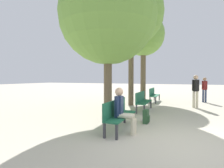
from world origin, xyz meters
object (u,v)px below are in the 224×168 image
at_px(tree_row_0, 108,16).
at_px(bench_row_0, 118,113).
at_px(tree_row_2, 143,36).
at_px(pedestrian_mid, 205,88).
at_px(bench_row_2, 154,94).
at_px(tree_row_1, 131,14).
at_px(bench_row_1, 142,100).
at_px(person_seated, 123,109).
at_px(backpack, 146,117).
at_px(pedestrian_near, 196,89).

bearing_deg(tree_row_0, bench_row_0, -55.80).
height_order(tree_row_2, pedestrian_mid, tree_row_2).
height_order(bench_row_2, tree_row_1, tree_row_1).
relative_size(bench_row_1, pedestrian_mid, 1.10).
bearing_deg(bench_row_2, bench_row_0, -90.00).
xyz_separation_m(tree_row_1, person_seated, (1.19, -4.92, -4.43)).
relative_size(tree_row_0, person_seated, 4.58).
xyz_separation_m(bench_row_0, tree_row_0, (-0.96, 1.42, 3.43)).
distance_m(bench_row_0, pedestrian_mid, 8.14).
bearing_deg(bench_row_0, tree_row_1, 101.68).
bearing_deg(pedestrian_mid, tree_row_1, -144.10).
bearing_deg(backpack, pedestrian_near, 66.68).
bearing_deg(backpack, bench_row_1, 105.50).
bearing_deg(tree_row_0, pedestrian_near, 47.91).
xyz_separation_m(bench_row_0, tree_row_1, (-0.96, 4.67, 4.59)).
height_order(tree_row_0, pedestrian_near, tree_row_0).
bearing_deg(tree_row_1, tree_row_2, 90.00).
xyz_separation_m(tree_row_0, pedestrian_near, (3.33, 3.69, -2.97)).
xyz_separation_m(person_seated, pedestrian_mid, (2.79, 7.80, 0.23)).
xyz_separation_m(tree_row_0, backpack, (1.58, -0.37, -3.71)).
xyz_separation_m(bench_row_2, backpack, (0.62, -5.51, -0.29)).
relative_size(bench_row_0, tree_row_2, 0.28).
distance_m(backpack, pedestrian_mid, 6.96).
bearing_deg(pedestrian_near, tree_row_2, 140.51).
distance_m(pedestrian_near, pedestrian_mid, 2.53).
distance_m(tree_row_2, backpack, 8.24).
bearing_deg(bench_row_1, pedestrian_near, 37.61).
bearing_deg(tree_row_0, backpack, -12.99).
bearing_deg(tree_row_1, tree_row_0, -90.00).
bearing_deg(backpack, person_seated, -106.73).
height_order(bench_row_1, backpack, bench_row_1).
relative_size(tree_row_1, backpack, 14.99).
distance_m(tree_row_2, person_seated, 9.09).
height_order(person_seated, backpack, person_seated).
relative_size(bench_row_2, backpack, 3.78).
xyz_separation_m(bench_row_2, person_seated, (0.23, -6.82, 0.16)).
relative_size(tree_row_0, tree_row_1, 0.84).
relative_size(bench_row_1, tree_row_1, 0.25).
relative_size(person_seated, pedestrian_mid, 0.81).
relative_size(bench_row_0, tree_row_1, 0.25).
relative_size(bench_row_0, bench_row_2, 1.00).
bearing_deg(bench_row_0, bench_row_1, 90.00).
bearing_deg(bench_row_0, person_seated, -47.94).
distance_m(tree_row_2, pedestrian_near, 5.65).
relative_size(bench_row_0, bench_row_1, 1.00).
distance_m(bench_row_1, tree_row_0, 4.02).
distance_m(person_seated, pedestrian_mid, 8.29).
height_order(tree_row_1, tree_row_2, tree_row_1).
distance_m(tree_row_0, tree_row_1, 3.45).
bearing_deg(pedestrian_mid, bench_row_2, -161.93).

